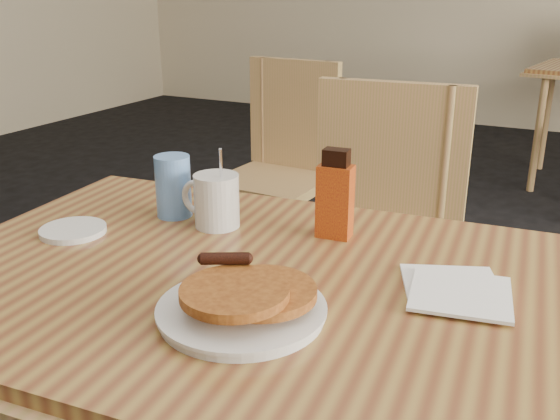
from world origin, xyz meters
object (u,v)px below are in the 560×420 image
object	(u,v)px
chair_main_far	(376,225)
pancake_plate	(242,302)
main_table	(260,297)
blue_tumbler	(173,186)
coffee_mug	(215,200)
syrup_bottle	(335,197)
chair_wall_extra	(284,152)

from	to	relation	value
chair_main_far	pancake_plate	world-z (taller)	chair_main_far
main_table	blue_tumbler	size ratio (longest dim) A/B	9.89
coffee_mug	syrup_bottle	world-z (taller)	syrup_bottle
main_table	pancake_plate	world-z (taller)	pancake_plate
main_table	syrup_bottle	bearing A→B (deg)	78.74
blue_tumbler	syrup_bottle	bearing A→B (deg)	7.34
main_table	chair_wall_extra	xyz separation A→B (m)	(-0.67, 1.44, -0.15)
pancake_plate	blue_tumbler	world-z (taller)	blue_tumbler
chair_wall_extra	main_table	bearing A→B (deg)	-61.27
chair_main_far	blue_tumbler	bearing A→B (deg)	-122.14
coffee_mug	main_table	bearing A→B (deg)	-42.66
chair_wall_extra	pancake_plate	world-z (taller)	chair_wall_extra
chair_main_far	blue_tumbler	distance (m)	0.67
syrup_bottle	chair_wall_extra	bearing A→B (deg)	115.87
main_table	coffee_mug	bearing A→B (deg)	138.90
syrup_bottle	blue_tumbler	size ratio (longest dim) A/B	1.34
main_table	chair_main_far	world-z (taller)	chair_main_far
coffee_mug	blue_tumbler	world-z (taller)	coffee_mug
chair_main_far	chair_wall_extra	size ratio (longest dim) A/B	1.04
main_table	pancake_plate	distance (m)	0.16
chair_main_far	syrup_bottle	size ratio (longest dim) A/B	5.39
main_table	coffee_mug	size ratio (longest dim) A/B	7.59
blue_tumbler	pancake_plate	bearing A→B (deg)	-41.76
chair_wall_extra	pancake_plate	size ratio (longest dim) A/B	3.58
chair_wall_extra	coffee_mug	size ratio (longest dim) A/B	5.32
main_table	chair_wall_extra	bearing A→B (deg)	114.95
chair_wall_extra	pancake_plate	distance (m)	1.74
main_table	chair_main_far	bearing A→B (deg)	92.06
chair_main_far	coffee_mug	distance (m)	0.64
main_table	coffee_mug	distance (m)	0.28
chair_wall_extra	syrup_bottle	size ratio (longest dim) A/B	5.17
pancake_plate	chair_main_far	bearing A→B (deg)	94.59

